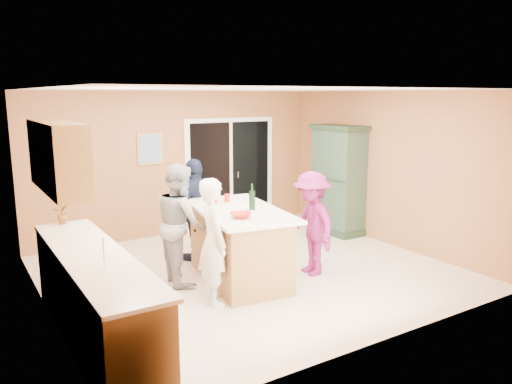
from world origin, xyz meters
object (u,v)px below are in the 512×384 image
green_hutch (338,181)px  woman_grey (181,223)px  woman_white (214,242)px  woman_magenta (312,223)px  woman_navy (196,210)px  kitchen_island (239,247)px

green_hutch → woman_grey: (-3.48, -0.78, -0.15)m
woman_white → woman_magenta: (1.65, 0.18, -0.04)m
green_hutch → woman_white: 3.83m
woman_white → woman_navy: (0.54, 1.64, 0.01)m
green_hutch → woman_white: size_ratio=1.27×
woman_grey → woman_magenta: (1.69, -0.71, -0.08)m
woman_white → woman_grey: 0.89m
kitchen_island → green_hutch: size_ratio=1.03×
green_hutch → woman_grey: green_hutch is taller
kitchen_island → woman_magenta: woman_magenta is taller
green_hutch → woman_navy: bearing=-179.2°
woman_grey → woman_navy: 0.95m
kitchen_island → woman_magenta: bearing=-9.9°
woman_grey → woman_magenta: bearing=-105.6°
kitchen_island → woman_magenta: (1.00, -0.33, 0.27)m
kitchen_island → woman_grey: 0.87m
woman_white → green_hutch: bearing=-52.5°
green_hutch → woman_white: (-3.44, -1.68, -0.19)m
woman_magenta → kitchen_island: bearing=-102.2°
woman_grey → green_hutch: bearing=-70.1°
green_hutch → woman_navy: green_hutch is taller
green_hutch → woman_white: green_hutch is taller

